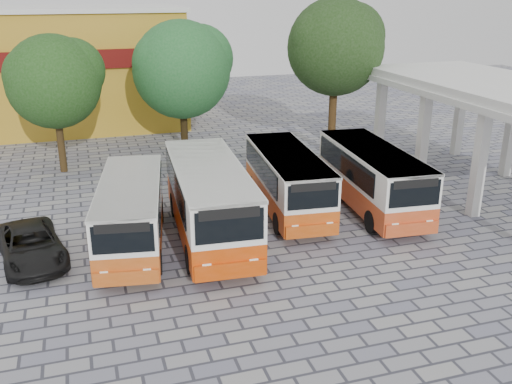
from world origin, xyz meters
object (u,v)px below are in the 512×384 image
object	(u,v)px
bus_far_left	(131,210)
bus_centre_left	(209,197)
parked_car	(31,246)
bus_far_right	(372,175)
bus_centre_right	(287,178)

from	to	relation	value
bus_far_left	bus_centre_left	world-z (taller)	bus_centre_left
bus_far_left	bus_centre_left	size ratio (longest dim) A/B	0.89
parked_car	bus_centre_left	bearing A→B (deg)	-11.18
bus_far_left	bus_far_right	xyz separation A→B (m)	(10.74, 0.90, 0.09)
bus_far_left	bus_far_right	world-z (taller)	bus_far_right
bus_centre_left	parked_car	xyz separation A→B (m)	(-6.73, -0.01, -1.13)
bus_centre_right	bus_far_right	bearing A→B (deg)	-8.63
bus_far_left	bus_centre_right	size ratio (longest dim) A/B	0.99
bus_centre_right	parked_car	xyz separation A→B (m)	(-10.72, -1.93, -0.93)
bus_centre_right	bus_far_right	xyz separation A→B (m)	(3.72, -0.92, 0.06)
bus_centre_left	bus_far_right	size ratio (longest dim) A/B	1.08
bus_centre_left	bus_far_left	bearing A→B (deg)	-177.98
bus_far_right	parked_car	distance (m)	14.51
bus_far_left	bus_centre_right	bearing A→B (deg)	23.73
bus_far_right	parked_car	bearing A→B (deg)	-171.41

